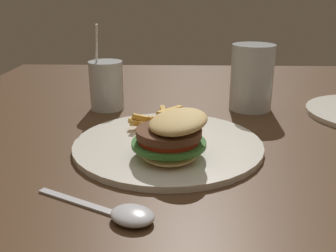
{
  "coord_description": "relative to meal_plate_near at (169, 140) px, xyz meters",
  "views": [
    {
      "loc": [
        0.66,
        -0.16,
        0.98
      ],
      "look_at": [
        0.05,
        -0.18,
        0.76
      ],
      "focal_mm": 42.0,
      "sensor_mm": 36.0,
      "label": 1
    }
  ],
  "objects": [
    {
      "name": "meal_plate_near",
      "position": [
        0.0,
        0.0,
        0.0
      ],
      "size": [
        0.32,
        0.32,
        0.09
      ],
      "color": "silver",
      "rests_on": "dining_table"
    },
    {
      "name": "spoon",
      "position": [
        0.2,
        -0.04,
        -0.01
      ],
      "size": [
        0.1,
        0.17,
        0.02
      ],
      "rotation": [
        0.0,
        0.0,
        1.09
      ],
      "color": "silver",
      "rests_on": "dining_table"
    },
    {
      "name": "beer_glass",
      "position": [
        -0.25,
        0.17,
        0.05
      ],
      "size": [
        0.09,
        0.09,
        0.14
      ],
      "color": "silver",
      "rests_on": "dining_table"
    },
    {
      "name": "dining_table",
      "position": [
        -0.07,
        0.18,
        -0.1
      ],
      "size": [
        1.36,
        1.41,
        0.72
      ],
      "color": "#4C331E",
      "rests_on": "ground_plane"
    },
    {
      "name": "juice_glass",
      "position": [
        -0.24,
        -0.14,
        0.03
      ],
      "size": [
        0.07,
        0.07,
        0.18
      ],
      "color": "silver",
      "rests_on": "dining_table"
    }
  ]
}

